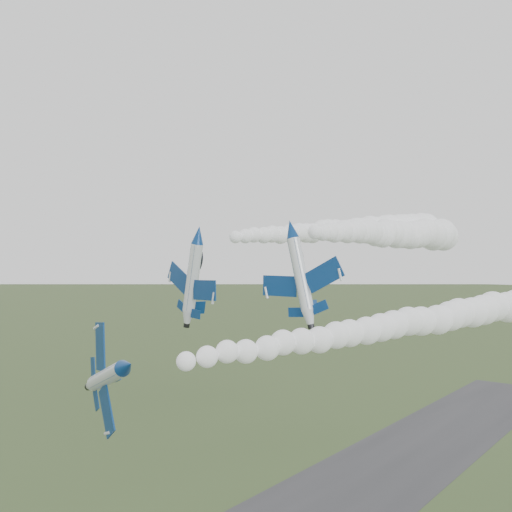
{
  "coord_description": "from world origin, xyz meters",
  "views": [
    {
      "loc": [
        47.51,
        -34.96,
        39.41
      ],
      "look_at": [
        4.35,
        20.03,
        40.11
      ],
      "focal_mm": 40.0,
      "sensor_mm": 36.0,
      "label": 1
    }
  ],
  "objects": [
    {
      "name": "jet_pair_left",
      "position": [
        -6.13,
        20.61,
        43.05
      ],
      "size": [
        11.82,
        14.23,
        4.19
      ],
      "rotation": [
        0.0,
        0.23,
        -0.22
      ],
      "color": "silver"
    },
    {
      "name": "smoke_trail_jet_lead",
      "position": [
        22.24,
        30.1,
        32.65
      ],
      "size": [
        25.41,
        63.45,
        4.46
      ],
      "primitive_type": null,
      "rotation": [
        0.0,
        0.0,
        -0.33
      ],
      "color": "silver"
    },
    {
      "name": "smoke_trail_jet_pair_right",
      "position": [
        8.83,
        49.66,
        43.86
      ],
      "size": [
        8.72,
        54.39,
        5.64
      ],
      "primitive_type": null,
      "rotation": [
        0.0,
        0.0,
        0.06
      ],
      "color": "silver"
    },
    {
      "name": "smoke_trail_jet_pair_left",
      "position": [
        0.17,
        50.14,
        44.8
      ],
      "size": [
        15.98,
        52.33,
        4.82
      ],
      "primitive_type": null,
      "rotation": [
        0.0,
        0.0,
        -0.22
      ],
      "color": "silver"
    },
    {
      "name": "jet_lead",
      "position": [
        8.77,
        -3.58,
        30.5
      ],
      "size": [
        6.66,
        12.54,
        10.04
      ],
      "rotation": [
        0.0,
        1.24,
        -0.33
      ],
      "color": "silver"
    },
    {
      "name": "jet_pair_right",
      "position": [
        9.77,
        19.68,
        43.24
      ],
      "size": [
        10.51,
        12.9,
        3.79
      ],
      "rotation": [
        0.0,
        -0.23,
        0.06
      ],
      "color": "silver"
    }
  ]
}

